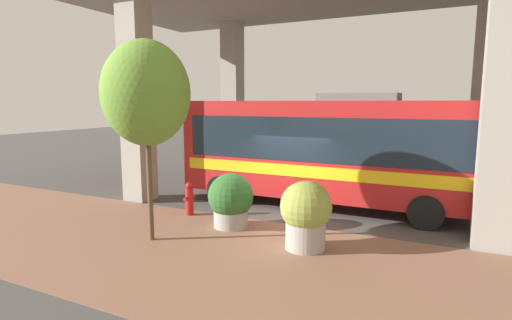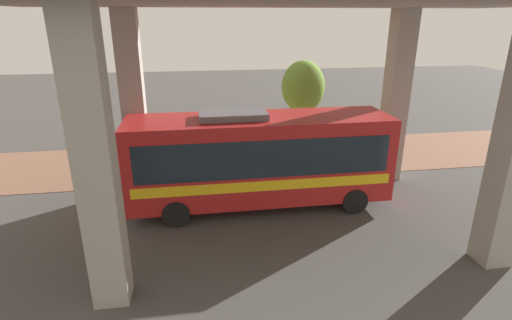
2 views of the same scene
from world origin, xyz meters
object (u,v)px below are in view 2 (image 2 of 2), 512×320
at_px(street_tree_near, 303,87).
at_px(planter_front, 284,156).
at_px(fire_hydrant, 323,162).
at_px(planter_middle, 232,152).
at_px(bus, 259,156).

bearing_deg(street_tree_near, planter_front, -35.02).
distance_m(fire_hydrant, planter_front, 1.87).
bearing_deg(planter_middle, street_tree_near, 106.91).
bearing_deg(street_tree_near, fire_hydrant, 11.28).
bearing_deg(street_tree_near, planter_middle, -73.09).
bearing_deg(planter_front, fire_hydrant, 75.11).
distance_m(fire_hydrant, planter_middle, 4.47).
relative_size(bus, fire_hydrant, 9.27).
xyz_separation_m(planter_front, planter_middle, (-0.72, -2.51, 0.10)).
relative_size(fire_hydrant, planter_middle, 0.63).
relative_size(planter_front, planter_middle, 0.92).
relative_size(fire_hydrant, street_tree_near, 0.21).
relative_size(planter_middle, street_tree_near, 0.33).
bearing_deg(planter_middle, fire_hydrant, 74.51).
height_order(fire_hydrant, street_tree_near, street_tree_near).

